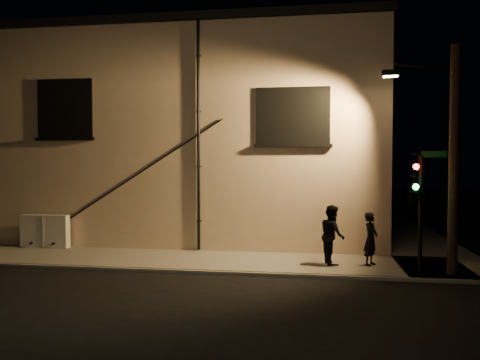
% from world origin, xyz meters
% --- Properties ---
extents(ground, '(90.00, 90.00, 0.00)m').
position_xyz_m(ground, '(0.00, 0.00, 0.00)').
color(ground, black).
extents(sidewalk, '(21.00, 16.00, 0.12)m').
position_xyz_m(sidewalk, '(1.22, 4.39, 0.06)').
color(sidewalk, slate).
rests_on(sidewalk, ground).
extents(building, '(16.20, 12.23, 8.80)m').
position_xyz_m(building, '(-3.00, 8.99, 4.40)').
color(building, beige).
rests_on(building, ground).
extents(utility_cabinet, '(1.88, 0.32, 1.23)m').
position_xyz_m(utility_cabinet, '(-7.74, 2.70, 0.74)').
color(utility_cabinet, white).
rests_on(utility_cabinet, sidewalk).
extents(pedestrian_a, '(0.64, 0.72, 1.66)m').
position_xyz_m(pedestrian_a, '(4.11, 1.36, 0.95)').
color(pedestrian_a, black).
rests_on(pedestrian_a, sidewalk).
extents(pedestrian_b, '(0.87, 1.03, 1.88)m').
position_xyz_m(pedestrian_b, '(2.92, 1.34, 1.06)').
color(pedestrian_b, black).
rests_on(pedestrian_b, sidewalk).
extents(traffic_signal, '(1.23, 2.09, 3.56)m').
position_xyz_m(traffic_signal, '(5.19, 0.38, 2.52)').
color(traffic_signal, black).
rests_on(traffic_signal, sidewalk).
extents(streetlamp_pole, '(2.01, 1.38, 6.70)m').
position_xyz_m(streetlamp_pole, '(6.17, 0.57, 3.59)').
color(streetlamp_pole, black).
rests_on(streetlamp_pole, ground).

